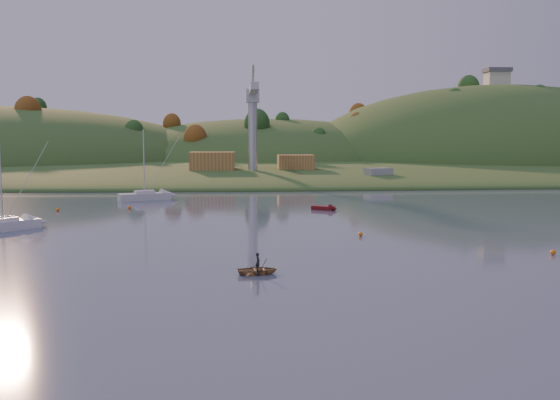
{
  "coord_description": "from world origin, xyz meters",
  "views": [
    {
      "loc": [
        -2.41,
        -33.36,
        10.74
      ],
      "look_at": [
        2.43,
        33.4,
        4.04
      ],
      "focal_mm": 40.0,
      "sensor_mm": 36.0,
      "label": 1
    }
  ],
  "objects": [
    {
      "name": "buoy_0",
      "position": [
        26.76,
        21.22,
        0.25
      ],
      "size": [
        0.5,
        0.5,
        0.5
      ],
      "primitive_type": "sphere",
      "color": "orange",
      "rests_on": "ground"
    },
    {
      "name": "ground",
      "position": [
        0.0,
        0.0,
        0.0
      ],
      "size": [
        500.0,
        500.0,
        0.0
      ],
      "primitive_type": "plane",
      "color": "#364359",
      "rests_on": "ground"
    },
    {
      "name": "buoy_2",
      "position": [
        -28.4,
        59.45,
        0.25
      ],
      "size": [
        0.5,
        0.5,
        0.5
      ],
      "primitive_type": "sphere",
      "color": "orange",
      "rests_on": "ground"
    },
    {
      "name": "far_shore",
      "position": [
        0.0,
        230.0,
        0.0
      ],
      "size": [
        620.0,
        220.0,
        1.5
      ],
      "primitive_type": "cube",
      "color": "#285220",
      "rests_on": "ground"
    },
    {
      "name": "canoe",
      "position": [
        -0.65,
        15.02,
        0.33
      ],
      "size": [
        3.47,
        2.69,
        0.66
      ],
      "primitive_type": "imported",
      "rotation": [
        0.0,
        0.0,
        1.7
      ],
      "color": "olive",
      "rests_on": "ground"
    },
    {
      "name": "hill_center",
      "position": [
        10.0,
        210.0,
        0.0
      ],
      "size": [
        140.0,
        120.0,
        36.0
      ],
      "primitive_type": "ellipsoid",
      "color": "#285220",
      "rests_on": "ground"
    },
    {
      "name": "shore_slope",
      "position": [
        0.0,
        165.0,
        0.0
      ],
      "size": [
        640.0,
        150.0,
        7.0
      ],
      "primitive_type": "ellipsoid",
      "color": "#285220",
      "rests_on": "ground"
    },
    {
      "name": "sailboat_near",
      "position": [
        -29.27,
        40.18,
        0.74
      ],
      "size": [
        7.63,
        7.59,
        11.49
      ],
      "rotation": [
        0.0,
        0.0,
        0.78
      ],
      "color": "white",
      "rests_on": "ground"
    },
    {
      "name": "hilltop_house",
      "position": [
        95.0,
        195.0,
        33.4
      ],
      "size": [
        9.0,
        7.0,
        6.45
      ],
      "color": "beige",
      "rests_on": "hill_right"
    },
    {
      "name": "buoy_1",
      "position": [
        11.25,
        33.21,
        0.25
      ],
      "size": [
        0.5,
        0.5,
        0.5
      ],
      "primitive_type": "sphere",
      "color": "orange",
      "rests_on": "ground"
    },
    {
      "name": "paddler",
      "position": [
        -0.65,
        15.02,
        0.73
      ],
      "size": [
        0.42,
        0.57,
        1.46
      ],
      "primitive_type": "imported",
      "rotation": [
        0.0,
        0.0,
        1.7
      ],
      "color": "black",
      "rests_on": "ground"
    },
    {
      "name": "shed_west",
      "position": [
        -8.0,
        123.0,
        4.8
      ],
      "size": [
        11.0,
        8.0,
        4.8
      ],
      "primitive_type": "cube",
      "color": "#986032",
      "rests_on": "wharf"
    },
    {
      "name": "shed_east",
      "position": [
        13.0,
        124.0,
        4.4
      ],
      "size": [
        9.0,
        7.0,
        4.0
      ],
      "primitive_type": "cube",
      "color": "#986032",
      "rests_on": "wharf"
    },
    {
      "name": "wharf",
      "position": [
        5.0,
        122.0,
        1.2
      ],
      "size": [
        42.0,
        16.0,
        2.4
      ],
      "primitive_type": "cube",
      "color": "slate",
      "rests_on": "ground"
    },
    {
      "name": "hill_right",
      "position": [
        95.0,
        195.0,
        0.0
      ],
      "size": [
        150.0,
        130.0,
        60.0
      ],
      "primitive_type": "ellipsoid",
      "color": "#285220",
      "rests_on": "ground"
    },
    {
      "name": "buoy_3",
      "position": [
        -18.36,
        61.55,
        0.25
      ],
      "size": [
        0.5,
        0.5,
        0.5
      ],
      "primitive_type": "sphere",
      "color": "orange",
      "rests_on": "ground"
    },
    {
      "name": "red_tender",
      "position": [
        11.36,
        57.98,
        0.28
      ],
      "size": [
        4.06,
        3.35,
        1.35
      ],
      "rotation": [
        0.0,
        0.0,
        -0.59
      ],
      "color": "#590C0E",
      "rests_on": "ground"
    },
    {
      "name": "work_vessel",
      "position": [
        30.69,
        108.54,
        1.34
      ],
      "size": [
        15.51,
        10.78,
        3.77
      ],
      "rotation": [
        0.0,
        0.0,
        0.42
      ],
      "color": "slate",
      "rests_on": "ground"
    },
    {
      "name": "sailboat_far",
      "position": [
        -17.99,
        75.07,
        0.78
      ],
      "size": [
        9.15,
        5.77,
        12.21
      ],
      "rotation": [
        0.0,
        0.0,
        0.39
      ],
      "color": "silver",
      "rests_on": "ground"
    },
    {
      "name": "dock_crane",
      "position": [
        2.0,
        118.39,
        17.17
      ],
      "size": [
        3.2,
        28.0,
        20.3
      ],
      "color": "#B7B7BC",
      "rests_on": "wharf"
    },
    {
      "name": "hillside_trees",
      "position": [
        0.0,
        185.0,
        0.0
      ],
      "size": [
        280.0,
        50.0,
        32.0
      ],
      "primitive_type": null,
      "color": "#1B4117",
      "rests_on": "ground"
    }
  ]
}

